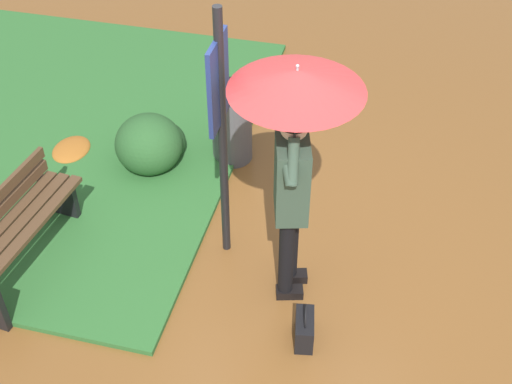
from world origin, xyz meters
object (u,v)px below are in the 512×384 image
at_px(park_bench, 16,231).
at_px(trash_bin, 232,123).
at_px(info_sign_post, 220,112).
at_px(handbag, 304,329).
at_px(person_with_umbrella, 294,130).

relative_size(park_bench, trash_bin, 1.68).
bearing_deg(info_sign_post, park_bench, 110.94).
relative_size(info_sign_post, handbag, 6.22).
xyz_separation_m(handbag, trash_bin, (2.07, 1.14, 0.29)).
xyz_separation_m(person_with_umbrella, info_sign_post, (0.24, 0.61, -0.11)).
bearing_deg(info_sign_post, trash_bin, 12.67).
height_order(person_with_umbrella, info_sign_post, info_sign_post).
distance_m(handbag, trash_bin, 2.38).
xyz_separation_m(person_with_umbrella, trash_bin, (1.50, 0.89, -1.13)).
relative_size(person_with_umbrella, handbag, 5.53).
bearing_deg(trash_bin, info_sign_post, -167.33).
xyz_separation_m(park_bench, trash_bin, (1.88, -1.33, 0.02)).
height_order(handbag, trash_bin, trash_bin).
bearing_deg(handbag, trash_bin, 28.93).
relative_size(person_with_umbrella, park_bench, 1.46).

